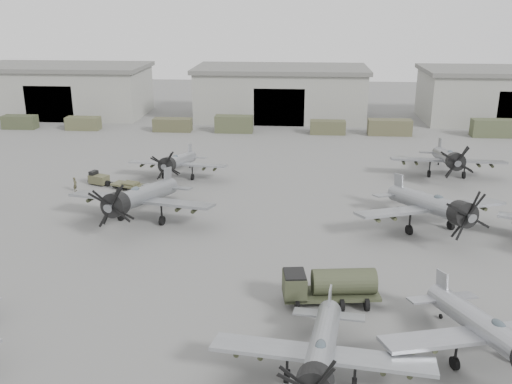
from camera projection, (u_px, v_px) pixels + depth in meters
ground at (246, 290)px, 39.98m from camera, size 220.00×220.00×0.00m
hangar_left at (64, 90)px, 99.97m from camera, size 29.00×14.80×8.70m
hangar_center at (281, 92)px, 97.12m from camera, size 29.00×14.80×8.70m
hangar_right at (510, 95)px, 94.26m from camera, size 29.00×14.80×8.70m
support_truck_0 at (20, 122)px, 89.94m from camera, size 5.26×2.20×2.08m
support_truck_1 at (83, 123)px, 89.18m from camera, size 5.23×2.20×2.00m
support_truck_2 at (173, 125)px, 88.12m from camera, size 5.88×2.20×2.00m
support_truck_3 at (234, 124)px, 87.30m from camera, size 5.77×2.20×2.57m
support_truck_4 at (328, 127)px, 86.31m from camera, size 5.31×2.20×2.04m
support_truck_5 at (390, 127)px, 85.57m from camera, size 6.48×2.20×2.35m
support_truck_6 at (492, 128)px, 84.40m from camera, size 6.01×2.20×2.61m
aircraft_near_1 at (321, 352)px, 29.25m from camera, size 11.80×10.62×4.69m
aircraft_near_2 at (490, 332)px, 30.95m from camera, size 12.09×10.88×4.82m
aircraft_mid_1 at (139, 197)px, 51.20m from camera, size 13.77×12.40×5.47m
aircraft_mid_2 at (433, 206)px, 49.13m from camera, size 13.57×12.24×5.47m
aircraft_far_0 at (177, 162)px, 63.98m from camera, size 11.32×10.19×4.50m
aircraft_far_1 at (448, 158)px, 64.45m from camera, size 12.78×11.50×5.11m
fuel_tanker at (330, 284)px, 37.78m from camera, size 6.61×3.52×2.46m
tug_trailer at (111, 182)px, 61.97m from camera, size 7.51×4.00×1.51m
ground_crew at (75, 184)px, 60.38m from camera, size 0.40×0.58×1.54m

